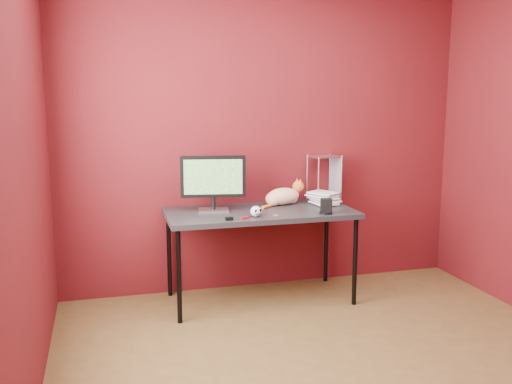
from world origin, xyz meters
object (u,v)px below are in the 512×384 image
object	(u,v)px
monitor	(213,181)
cat	(283,196)
speaker	(326,207)
skull_mug	(256,211)
desk	(260,217)
book_stack	(317,136)

from	to	relation	value
monitor	cat	world-z (taller)	monitor
cat	speaker	bearing A→B (deg)	-78.20
cat	skull_mug	size ratio (longest dim) A/B	4.79
desk	skull_mug	size ratio (longest dim) A/B	17.05
monitor	book_stack	bearing A→B (deg)	11.08
skull_mug	book_stack	bearing A→B (deg)	15.77
desk	cat	bearing A→B (deg)	35.42
cat	speaker	world-z (taller)	cat
monitor	speaker	distance (m)	0.91
desk	speaker	world-z (taller)	speaker
desk	book_stack	size ratio (longest dim) A/B	1.29
monitor	skull_mug	size ratio (longest dim) A/B	5.80
monitor	cat	size ratio (longest dim) A/B	1.21
cat	book_stack	distance (m)	0.58
speaker	book_stack	bearing A→B (deg)	97.04
cat	speaker	distance (m)	0.48
book_stack	speaker	bearing A→B (deg)	-97.30
speaker	skull_mug	bearing A→B (deg)	-169.19
desk	monitor	distance (m)	0.48
desk	speaker	xyz separation A→B (m)	(0.46, -0.25, 0.11)
cat	skull_mug	xyz separation A→B (m)	(-0.35, -0.40, -0.03)
monitor	skull_mug	bearing A→B (deg)	-36.53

